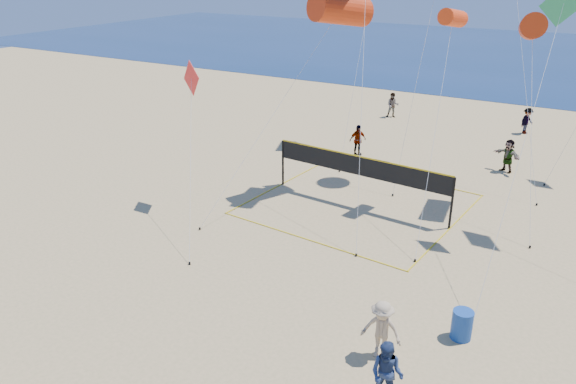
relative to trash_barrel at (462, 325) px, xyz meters
The scene contains 14 objects.
ocean 56.10m from the trash_barrel, 94.37° to the left, with size 140.00×50.00×0.03m, color #10294D.
bystander_a 3.76m from the trash_barrel, 105.47° to the right, with size 0.87×0.68×1.80m, color navy.
bystander_b 2.69m from the trash_barrel, 131.72° to the right, with size 1.15×0.66×1.78m, color tan.
far_person_0 16.79m from the trash_barrel, 124.00° to the left, with size 1.03×0.43×1.76m, color gray.
far_person_1 15.42m from the trash_barrel, 95.55° to the left, with size 1.62×0.52×1.75m, color gray.
far_person_3 25.05m from the trash_barrel, 114.90° to the left, with size 0.84×0.66×1.73m, color gray.
far_person_4 23.26m from the trash_barrel, 94.27° to the left, with size 1.08×0.62×1.67m, color gray.
trash_barrel is the anchor object (origin of this frame).
volleyball_net 9.99m from the trash_barrel, 130.97° to the left, with size 9.47×9.33×2.33m.
kite_0 14.47m from the trash_barrel, 133.50° to the left, with size 4.01×8.67×9.15m.
kite_2 12.60m from the trash_barrel, 111.15° to the left, with size 1.50×6.51×8.62m.
kite_3 14.24m from the trash_barrel, 163.43° to the left, with size 4.02×5.13×6.52m.
kite_4 11.00m from the trash_barrel, 86.44° to the left, with size 1.64×7.63×9.80m.
kite_10 13.30m from the trash_barrel, 94.05° to the left, with size 2.46×5.43×8.49m.
Camera 1 is at (6.69, -8.35, 10.42)m, focal length 35.00 mm.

